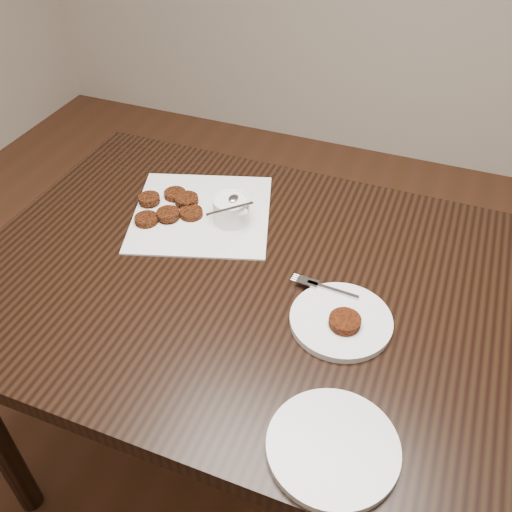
{
  "coord_description": "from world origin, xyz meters",
  "views": [
    {
      "loc": [
        0.26,
        -0.7,
        1.57
      ],
      "look_at": [
        -0.06,
        0.11,
        0.8
      ],
      "focal_mm": 39.13,
      "sensor_mm": 36.0,
      "label": 1
    }
  ],
  "objects_px": {
    "table": "(276,389)",
    "plate_empty": "(333,447)",
    "sauce_ramekin": "(231,199)",
    "napkin": "(202,213)",
    "plate_with_patty": "(341,318)"
  },
  "relations": [
    {
      "from": "table",
      "to": "napkin",
      "type": "bearing_deg",
      "value": 148.36
    },
    {
      "from": "table",
      "to": "plate_with_patty",
      "type": "distance_m",
      "value": 0.42
    },
    {
      "from": "sauce_ramekin",
      "to": "napkin",
      "type": "bearing_deg",
      "value": 179.78
    },
    {
      "from": "sauce_ramekin",
      "to": "plate_empty",
      "type": "xyz_separation_m",
      "value": [
        0.38,
        -0.49,
        -0.06
      ]
    },
    {
      "from": "sauce_ramekin",
      "to": "plate_empty",
      "type": "relative_size",
      "value": 0.57
    },
    {
      "from": "plate_empty",
      "to": "sauce_ramekin",
      "type": "bearing_deg",
      "value": 128.2
    },
    {
      "from": "sauce_ramekin",
      "to": "plate_empty",
      "type": "height_order",
      "value": "sauce_ramekin"
    },
    {
      "from": "napkin",
      "to": "plate_with_patty",
      "type": "distance_m",
      "value": 0.46
    },
    {
      "from": "sauce_ramekin",
      "to": "plate_with_patty",
      "type": "bearing_deg",
      "value": -34.12
    },
    {
      "from": "sauce_ramekin",
      "to": "plate_with_patty",
      "type": "height_order",
      "value": "sauce_ramekin"
    },
    {
      "from": "table",
      "to": "plate_empty",
      "type": "bearing_deg",
      "value": -58.2
    },
    {
      "from": "table",
      "to": "napkin",
      "type": "xyz_separation_m",
      "value": [
        -0.26,
        0.16,
        0.38
      ]
    },
    {
      "from": "sauce_ramekin",
      "to": "plate_with_patty",
      "type": "relative_size",
      "value": 0.61
    },
    {
      "from": "table",
      "to": "sauce_ramekin",
      "type": "bearing_deg",
      "value": 138.46
    },
    {
      "from": "table",
      "to": "sauce_ramekin",
      "type": "relative_size",
      "value": 11.17
    }
  ]
}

